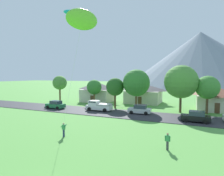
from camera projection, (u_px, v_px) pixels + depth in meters
name	position (u px, v px, depth m)	size (l,w,h in m)	color
road_strip	(141.00, 115.00, 33.50)	(160.00, 7.66, 0.08)	#2D2D33
mountain_west_ridge	(200.00, 59.00, 126.72)	(100.41, 100.41, 36.68)	gray
house_leftmost	(98.00, 92.00, 51.11)	(8.60, 6.87, 5.30)	beige
house_left_center	(215.00, 98.00, 38.75)	(7.57, 8.29, 4.85)	beige
house_right_center	(144.00, 93.00, 48.98)	(9.34, 8.51, 5.03)	beige
tree_near_left	(115.00, 87.00, 41.24)	(3.99, 3.99, 6.68)	#4C3823
tree_left_of_center	(94.00, 87.00, 45.94)	(3.68, 3.68, 6.18)	brown
tree_center	(181.00, 82.00, 35.71)	(6.38, 6.38, 9.21)	#4C3823
tree_right_of_center	(60.00, 83.00, 49.68)	(3.75, 3.75, 7.14)	brown
tree_near_right	(208.00, 88.00, 34.50)	(4.32, 4.32, 7.17)	#4C3823
tree_far_right	(136.00, 83.00, 39.63)	(5.76, 5.76, 8.53)	brown
parked_car_silver_west_end	(140.00, 109.00, 34.73)	(4.28, 2.24, 1.68)	#B7BCC1
parked_car_green_mid_west	(56.00, 105.00, 40.30)	(4.25, 2.18, 1.68)	#237042
parked_car_black_east_end	(196.00, 117.00, 28.59)	(4.23, 2.14, 1.68)	black
pickup_truck_white_east_side	(98.00, 106.00, 37.76)	(5.24, 2.40, 1.99)	white
kite_flyer_with_kite	(82.00, 20.00, 21.53)	(3.96, 4.26, 14.97)	navy
watcher_person	(168.00, 141.00, 17.98)	(0.56, 0.24, 1.68)	#3D3D42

